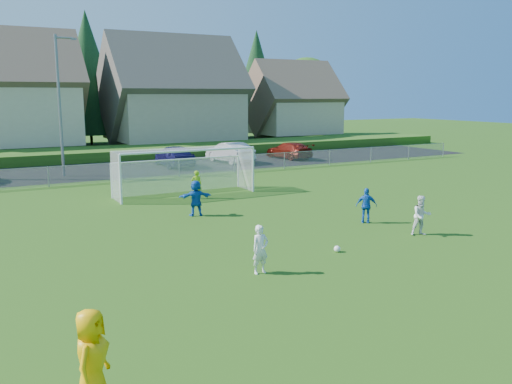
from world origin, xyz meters
TOP-DOWN VIEW (x-y plane):
  - ground at (0.00, 0.00)m, footprint 160.00×160.00m
  - asphalt_lot at (0.00, 27.50)m, footprint 60.00×60.00m
  - grass_embankment at (0.00, 35.00)m, footprint 70.00×6.00m
  - soccer_ball at (0.62, 3.40)m, footprint 0.22×0.22m
  - referee at (-8.71, -2.21)m, footprint 0.98×1.06m
  - player_white_a at (-2.74, 2.73)m, footprint 0.56×0.39m
  - player_white_b at (4.77, 3.68)m, footprint 0.90×0.81m
  - player_blue_a at (4.27, 6.24)m, footprint 0.90×0.81m
  - player_blue_b at (-1.42, 10.92)m, footprint 1.52×0.70m
  - goalkeeper at (0.16, 14.63)m, footprint 0.61×0.49m
  - car_e at (3.51, 26.90)m, footprint 2.08×4.86m
  - car_f at (8.19, 27.21)m, footprint 2.22×4.99m
  - car_g at (13.71, 27.29)m, footprint 2.34×4.85m
  - soccer_goal at (0.00, 16.05)m, footprint 7.42×1.90m
  - chainlink_fence at (0.00, 22.00)m, footprint 52.06×0.06m
  - streetlight at (-4.45, 26.00)m, footprint 1.38×0.18m
  - houses_row at (1.97, 42.46)m, footprint 53.90×11.45m
  - tree_row at (1.04, 48.74)m, footprint 65.98×12.36m

SIDE VIEW (x-z plane):
  - ground at x=0.00m, z-range 0.00..0.00m
  - asphalt_lot at x=0.00m, z-range 0.01..0.01m
  - soccer_ball at x=0.62m, z-range 0.00..0.22m
  - grass_embankment at x=0.00m, z-range 0.00..0.80m
  - chainlink_fence at x=0.00m, z-range 0.03..1.23m
  - car_g at x=13.71m, z-range 0.00..1.36m
  - goalkeeper at x=0.16m, z-range 0.00..1.45m
  - player_blue_a at x=4.27m, z-range 0.00..1.47m
  - player_white_a at x=-2.74m, z-range 0.00..1.48m
  - player_white_b at x=4.77m, z-range 0.00..1.52m
  - player_blue_b at x=-1.42m, z-range 0.00..1.58m
  - car_f at x=8.19m, z-range 0.00..1.59m
  - car_e at x=3.51m, z-range 0.00..1.64m
  - referee at x=-8.71m, z-range 0.00..1.82m
  - soccer_goal at x=0.00m, z-range 0.38..2.88m
  - streetlight at x=-4.45m, z-range 0.34..9.34m
  - tree_row at x=1.04m, z-range 0.01..13.81m
  - houses_row at x=1.97m, z-range 0.69..13.97m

